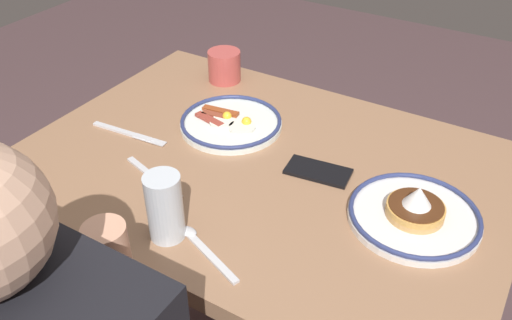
{
  "coord_description": "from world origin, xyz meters",
  "views": [
    {
      "loc": [
        -0.5,
        0.87,
        1.49
      ],
      "look_at": [
        0.0,
        0.03,
        0.79
      ],
      "focal_mm": 37.85,
      "sensor_mm": 36.0,
      "label": 1
    }
  ],
  "objects": [
    {
      "name": "fork_near",
      "position": [
        0.18,
        0.18,
        0.76
      ],
      "size": [
        0.19,
        0.07,
        0.01
      ],
      "color": "silver",
      "rests_on": "dining_table"
    },
    {
      "name": "butter_knife",
      "position": [
        0.35,
        0.07,
        0.76
      ],
      "size": [
        0.22,
        0.03,
        0.01
      ],
      "color": "silver",
      "rests_on": "dining_table"
    },
    {
      "name": "tea_spoon",
      "position": [
        -0.03,
        0.3,
        0.76
      ],
      "size": [
        0.17,
        0.08,
        0.01
      ],
      "color": "silver",
      "rests_on": "dining_table"
    },
    {
      "name": "dining_table",
      "position": [
        0.0,
        0.0,
        0.62
      ],
      "size": [
        1.11,
        0.79,
        0.76
      ],
      "color": "#996E4F",
      "rests_on": "ground_plane"
    },
    {
      "name": "plate_near_main",
      "position": [
        0.15,
        -0.09,
        0.77
      ],
      "size": [
        0.26,
        0.26,
        0.04
      ],
      "color": "white",
      "rests_on": "dining_table"
    },
    {
      "name": "cell_phone",
      "position": [
        -0.12,
        -0.03,
        0.76
      ],
      "size": [
        0.15,
        0.09,
        0.01
      ],
      "primitive_type": "cube",
      "rotation": [
        0.0,
        0.0,
        0.13
      ],
      "color": "black",
      "rests_on": "dining_table"
    },
    {
      "name": "plate_center_pancakes",
      "position": [
        -0.36,
        0.01,
        0.78
      ],
      "size": [
        0.26,
        0.26,
        0.08
      ],
      "color": "white",
      "rests_on": "dining_table"
    },
    {
      "name": "coffee_mug",
      "position": [
        0.31,
        -0.3,
        0.8
      ],
      "size": [
        0.09,
        0.12,
        0.09
      ],
      "color": "#BF4C47",
      "rests_on": "dining_table"
    },
    {
      "name": "drinking_glass",
      "position": [
        0.04,
        0.3,
        0.82
      ],
      "size": [
        0.07,
        0.07,
        0.14
      ],
      "color": "silver",
      "rests_on": "dining_table"
    }
  ]
}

